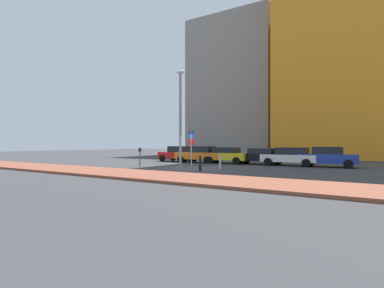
{
  "coord_description": "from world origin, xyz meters",
  "views": [
    {
      "loc": [
        11.62,
        -18.44,
        1.79
      ],
      "look_at": [
        -1.09,
        1.67,
        1.76
      ],
      "focal_mm": 27.72,
      "sensor_mm": 36.0,
      "label": 1
    }
  ],
  "objects": [
    {
      "name": "ground_plane",
      "position": [
        0.0,
        0.0,
        0.0
      ],
      "size": [
        120.0,
        120.0,
        0.0
      ],
      "primitive_type": "plane",
      "color": "#38383A"
    },
    {
      "name": "parked_car_yellow",
      "position": [
        -0.07,
        5.74,
        0.76
      ],
      "size": [
        4.18,
        1.98,
        1.45
      ],
      "color": "gold",
      "rests_on": "ground"
    },
    {
      "name": "building_colorful_midrise",
      "position": [
        9.19,
        25.67,
        15.82
      ],
      "size": [
        17.45,
        17.26,
        31.64
      ],
      "primitive_type": "cube",
      "color": "orange",
      "rests_on": "ground"
    },
    {
      "name": "building_under_construction",
      "position": [
        -8.03,
        26.41,
        10.8
      ],
      "size": [
        13.65,
        10.1,
        21.6
      ],
      "primitive_type": "cube",
      "color": "gray",
      "rests_on": "ground"
    },
    {
      "name": "parked_car_white",
      "position": [
        5.56,
        6.01,
        0.78
      ],
      "size": [
        4.33,
        2.07,
        1.48
      ],
      "color": "white",
      "rests_on": "ground"
    },
    {
      "name": "parked_car_blue",
      "position": [
        8.32,
        6.08,
        0.8
      ],
      "size": [
        4.26,
        2.1,
        1.55
      ],
      "color": "#1E389E",
      "rests_on": "ground"
    },
    {
      "name": "parked_car_black",
      "position": [
        2.9,
        6.24,
        0.74
      ],
      "size": [
        4.39,
        2.09,
        1.39
      ],
      "color": "black",
      "rests_on": "ground"
    },
    {
      "name": "traffic_bollard_near",
      "position": [
        2.31,
        -0.07,
        0.52
      ],
      "size": [
        0.15,
        0.15,
        1.03
      ],
      "primitive_type": "cylinder",
      "color": "#B7B7BC",
      "rests_on": "ground"
    },
    {
      "name": "traffic_bollard_mid",
      "position": [
        1.79,
        -1.89,
        0.5
      ],
      "size": [
        0.18,
        0.18,
        1.0
      ],
      "primitive_type": "cylinder",
      "color": "black",
      "rests_on": "ground"
    },
    {
      "name": "parked_car_orange",
      "position": [
        -2.68,
        5.65,
        0.79
      ],
      "size": [
        4.55,
        2.19,
        1.54
      ],
      "color": "orange",
      "rests_on": "ground"
    },
    {
      "name": "parked_car_red",
      "position": [
        -5.33,
        5.95,
        0.8
      ],
      "size": [
        3.97,
        2.1,
        1.53
      ],
      "color": "red",
      "rests_on": "ground"
    },
    {
      "name": "street_lamp",
      "position": [
        -1.6,
        0.75,
        4.42
      ],
      "size": [
        0.7,
        0.36,
        7.58
      ],
      "color": "gray",
      "rests_on": "ground"
    },
    {
      "name": "parking_sign_post",
      "position": [
        -0.81,
        1.11,
        1.78
      ],
      "size": [
        0.59,
        0.19,
        2.83
      ],
      "color": "gray",
      "rests_on": "ground"
    },
    {
      "name": "parking_meter",
      "position": [
        -3.89,
        -1.38,
        0.94
      ],
      "size": [
        0.18,
        0.14,
        1.45
      ],
      "color": "#4C4C51",
      "rests_on": "ground"
    },
    {
      "name": "sidewalk_brick",
      "position": [
        0.0,
        -6.13,
        0.07
      ],
      "size": [
        40.0,
        3.75,
        0.14
      ],
      "primitive_type": "cube",
      "color": "brown",
      "rests_on": "ground"
    }
  ]
}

